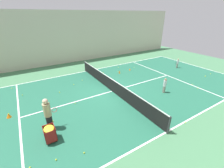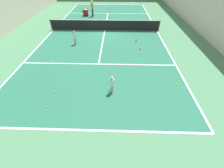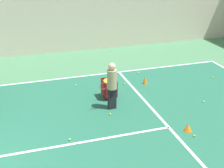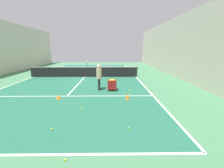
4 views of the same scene
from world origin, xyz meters
name	(u,v)px [view 3 (image 3 of 4)]	position (x,y,z in m)	size (l,w,h in m)	color
line_service_far	(169,127)	(0.00, 6.52, 0.01)	(10.82, 0.10, 0.00)	white
coach_at_net	(112,83)	(-1.91, 5.07, 1.06)	(0.40, 0.70, 1.84)	black
ball_cart	(109,85)	(-2.83, 5.24, 0.57)	(0.61, 0.52, 0.81)	maroon
training_cone_0	(145,80)	(-3.71, 7.19, 0.18)	(0.23, 0.23, 0.35)	orange
training_cone_3	(188,127)	(0.38, 7.03, 0.13)	(0.28, 0.28, 0.26)	orange
tennis_ball_0	(70,139)	(-0.23, 3.14, 0.04)	(0.07, 0.07, 0.07)	yellow
tennis_ball_2	(138,73)	(-4.96, 7.38, 0.04)	(0.07, 0.07, 0.07)	yellow
tennis_ball_4	(102,85)	(-4.09, 5.30, 0.04)	(0.07, 0.07, 0.07)	yellow
tennis_ball_5	(213,77)	(-3.37, 10.51, 0.04)	(0.07, 0.07, 0.07)	yellow
tennis_ball_7	(204,102)	(-1.28, 8.70, 0.04)	(0.07, 0.07, 0.07)	yellow
tennis_ball_12	(76,85)	(-4.39, 4.15, 0.04)	(0.07, 0.07, 0.07)	yellow
tennis_ball_19	(124,84)	(-3.90, 6.29, 0.04)	(0.07, 0.07, 0.07)	yellow
tennis_ball_27	(194,136)	(0.77, 7.05, 0.04)	(0.07, 0.07, 0.07)	yellow
tennis_ball_28	(110,114)	(-1.42, 4.85, 0.04)	(0.07, 0.07, 0.07)	yellow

